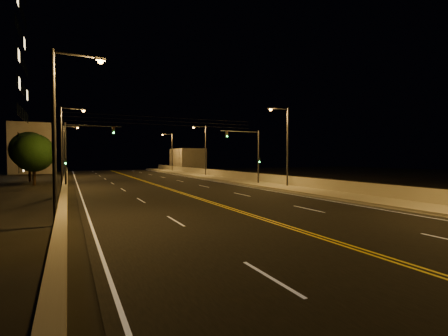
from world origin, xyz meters
name	(u,v)px	position (x,y,z in m)	size (l,w,h in m)	color
ground	(424,271)	(0.00, 0.00, 0.00)	(160.00, 160.00, 0.00)	black
road	(193,197)	(0.00, 20.00, 0.01)	(18.00, 120.00, 0.02)	black
sidewalk	(294,189)	(10.80, 20.00, 0.15)	(3.60, 120.00, 0.30)	gray
curb	(279,191)	(8.93, 20.00, 0.07)	(0.14, 120.00, 0.15)	gray
parapet_wall	(307,182)	(12.45, 20.00, 0.80)	(0.30, 120.00, 1.00)	#A39D88
jersey_barrier	(64,198)	(-9.89, 20.00, 0.44)	(0.45, 120.00, 0.88)	#A39D88
distant_building_right	(187,160)	(16.50, 68.45, 2.68)	(6.00, 10.00, 5.36)	gray
distant_building_left	(33,149)	(-16.00, 71.16, 5.11)	(8.00, 8.00, 10.21)	gray
parapet_rail	(308,177)	(12.45, 20.00, 1.33)	(0.06, 0.06, 120.00)	black
lane_markings	(193,197)	(0.00, 19.93, 0.02)	(17.32, 116.00, 0.00)	silver
streetlight_1	(285,142)	(11.51, 22.52, 5.04)	(2.55, 0.28, 8.69)	#2D2D33
streetlight_2	(204,147)	(11.51, 45.58, 5.04)	(2.55, 0.28, 8.69)	#2D2D33
streetlight_3	(171,150)	(11.51, 65.43, 5.04)	(2.55, 0.28, 8.69)	#2D2D33
streetlight_4	(60,124)	(-9.91, 11.97, 5.04)	(2.55, 0.28, 8.69)	#2D2D33
streetlight_5	(64,141)	(-9.91, 32.09, 5.04)	(2.55, 0.28, 8.69)	#2D2D33
streetlight_6	(66,147)	(-9.91, 54.77, 5.04)	(2.55, 0.28, 8.69)	#2D2D33
traffic_signal_right	(252,151)	(10.05, 27.16, 4.11)	(5.11, 0.31, 6.56)	#2D2D33
traffic_signal_left	(77,149)	(-8.85, 27.16, 4.11)	(5.11, 0.31, 6.56)	#2D2D33
overhead_wires	(163,121)	(0.00, 29.50, 7.40)	(22.00, 0.03, 0.83)	black
tree_0	(34,153)	(-13.26, 38.72, 3.90)	(4.57, 4.57, 6.20)	black
tree_1	(29,150)	(-14.36, 46.04, 4.33)	(5.07, 5.07, 6.87)	black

